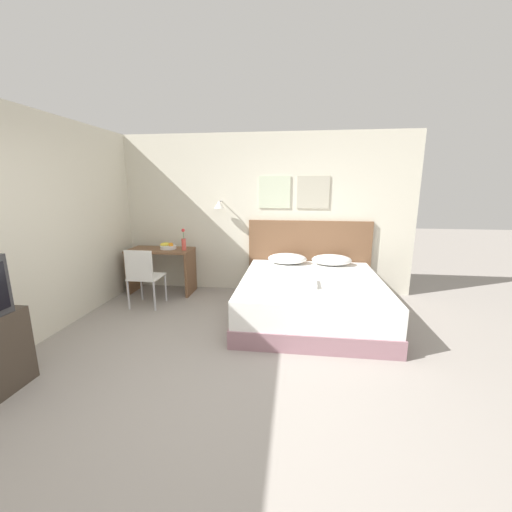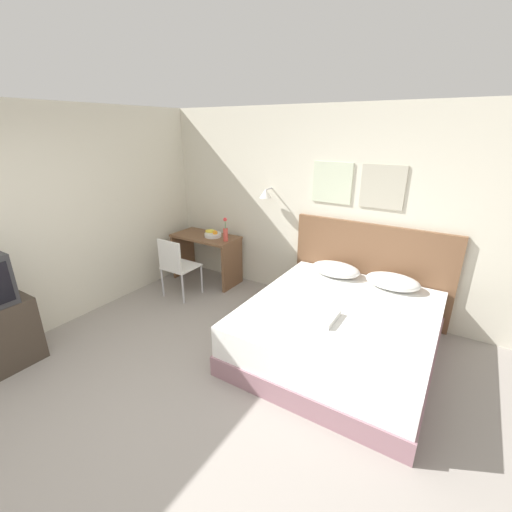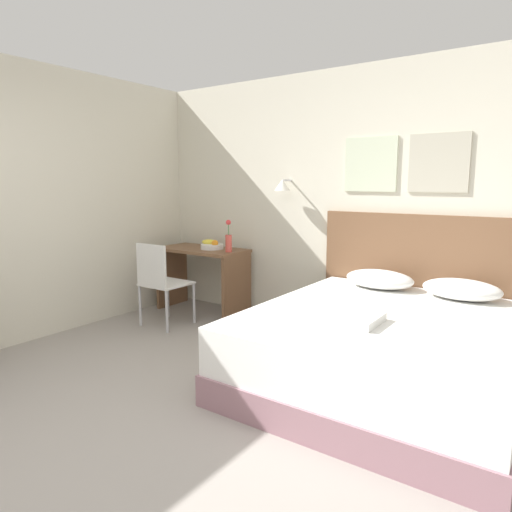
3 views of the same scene
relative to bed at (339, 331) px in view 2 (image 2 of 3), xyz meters
name	(u,v)px [view 2 (image 2 of 3)]	position (x,y,z in m)	size (l,w,h in m)	color
ground_plane	(151,430)	(-0.95, -1.84, -0.28)	(24.00, 24.00, 0.00)	gray
wall_back	(307,207)	(-0.94, 1.13, 1.05)	(5.26, 0.31, 2.65)	beige
bed	(339,331)	(0.00, 0.00, 0.00)	(1.92, 2.09, 0.56)	gray
headboard	(369,270)	(0.00, 1.07, 0.34)	(2.04, 0.06, 1.24)	brown
pillow_left	(336,269)	(-0.35, 0.80, 0.37)	(0.63, 0.39, 0.17)	white
pillow_right	(393,282)	(0.35, 0.80, 0.37)	(0.63, 0.39, 0.17)	white
folded_towel_near_foot	(319,315)	(-0.12, -0.31, 0.31)	(0.34, 0.35, 0.06)	white
desk	(206,250)	(-2.49, 0.76, 0.24)	(1.06, 0.54, 0.76)	brown
desk_chair	(176,264)	(-2.46, 0.04, 0.25)	(0.45, 0.45, 0.90)	white
fruit_bowl	(213,234)	(-2.36, 0.78, 0.52)	(0.28, 0.26, 0.11)	silver
flower_vase	(226,232)	(-2.06, 0.72, 0.61)	(0.07, 0.07, 0.36)	#D14C42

